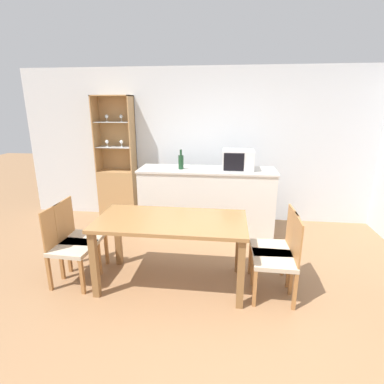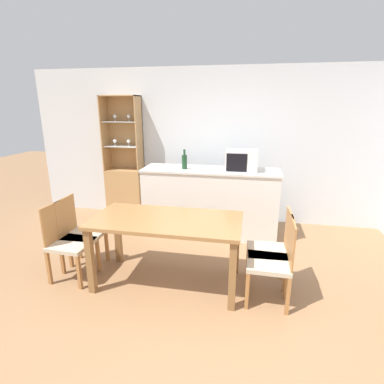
% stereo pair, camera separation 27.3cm
% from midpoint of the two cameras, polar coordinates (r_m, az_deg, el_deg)
% --- Properties ---
extents(ground_plane, '(18.00, 18.00, 0.00)m').
position_cam_midpoint_polar(ground_plane, '(3.15, -0.14, -22.00)').
color(ground_plane, '#936B47').
extents(wall_back, '(6.80, 0.06, 2.55)m').
position_cam_midpoint_polar(wall_back, '(5.14, 3.51, 8.69)').
color(wall_back, silver).
rests_on(wall_back, ground_plane).
extents(kitchen_counter, '(2.05, 0.60, 1.03)m').
position_cam_midpoint_polar(kitchen_counter, '(4.62, 1.09, -1.83)').
color(kitchen_counter, silver).
rests_on(kitchen_counter, ground_plane).
extents(display_cabinet, '(0.64, 0.32, 2.10)m').
position_cam_midpoint_polar(display_cabinet, '(5.48, -15.29, 1.61)').
color(display_cabinet, tan).
rests_on(display_cabinet, ground_plane).
extents(dining_table, '(1.61, 0.80, 0.77)m').
position_cam_midpoint_polar(dining_table, '(3.28, -6.37, -6.94)').
color(dining_table, olive).
rests_on(dining_table, ground_plane).
extents(dining_chair_side_left_near, '(0.45, 0.45, 0.89)m').
position_cam_midpoint_polar(dining_chair_side_left_near, '(3.69, -24.41, -9.38)').
color(dining_chair_side_left_near, '#C1B299').
rests_on(dining_chair_side_left_near, ground_plane).
extents(dining_chair_side_left_far, '(0.44, 0.44, 0.89)m').
position_cam_midpoint_polar(dining_chair_side_left_far, '(3.87, -22.62, -7.94)').
color(dining_chair_side_left_far, '#C1B299').
rests_on(dining_chair_side_left_far, ground_plane).
extents(dining_chair_side_right_near, '(0.43, 0.43, 0.89)m').
position_cam_midpoint_polar(dining_chair_side_right_near, '(3.21, 13.88, -12.21)').
color(dining_chair_side_right_near, '#C1B299').
rests_on(dining_chair_side_right_near, ground_plane).
extents(dining_chair_side_right_far, '(0.44, 0.44, 0.89)m').
position_cam_midpoint_polar(dining_chair_side_right_far, '(3.43, 13.42, -10.27)').
color(dining_chair_side_right_far, '#C1B299').
rests_on(dining_chair_side_right_far, ground_plane).
extents(microwave, '(0.45, 0.38, 0.29)m').
position_cam_midpoint_polar(microwave, '(4.45, 7.00, 6.09)').
color(microwave, silver).
rests_on(microwave, kitchen_counter).
extents(wine_bottle, '(0.08, 0.08, 0.29)m').
position_cam_midpoint_polar(wine_bottle, '(4.48, -3.87, 5.80)').
color(wine_bottle, '#193D23').
rests_on(wine_bottle, kitchen_counter).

